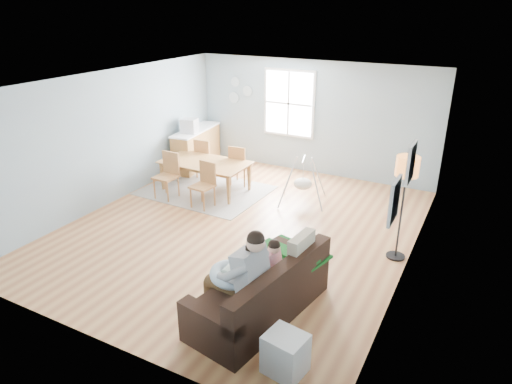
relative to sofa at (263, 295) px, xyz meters
The scene contains 22 objects.
room 3.35m from the sofa, 126.43° to the left, with size 8.40×9.40×3.90m.
window 6.10m from the sofa, 111.09° to the left, with size 1.32×0.08×1.62m.
pictures 2.35m from the sofa, 35.96° to the left, with size 0.05×1.34×0.74m.
wall_plates 6.76m from the sofa, 122.52° to the left, with size 0.67×0.02×0.66m.
sofa is the anchor object (origin of this frame).
green_throw 0.75m from the sofa, 86.80° to the left, with size 0.97×0.85×0.04m, color #145B16.
beige_pillow 0.77m from the sofa, 58.49° to the left, with size 0.15×0.52×0.52m, color tan.
father 0.56m from the sofa, 123.19° to the right, with size 1.05×0.52×1.42m.
nursing_pillow 0.56m from the sofa, 143.97° to the right, with size 0.56×0.56×0.15m, color #ABC7D5.
infant 0.61m from the sofa, 147.97° to the right, with size 0.15×0.39×0.15m.
toddler 0.47m from the sofa, 101.54° to the left, with size 0.54×0.30×0.83m.
floor_lamp 2.92m from the sofa, 61.94° to the left, with size 0.35×0.35×1.75m.
storage_cube 1.05m from the sofa, 49.50° to the right, with size 0.50×0.46×0.49m.
rug 4.56m from the sofa, 133.57° to the left, with size 2.65×2.01×0.01m, color gray.
dining_table 4.56m from the sofa, 133.57° to the left, with size 1.92×1.07×0.67m, color #995E32.
chair_sw 4.52m from the sofa, 143.77° to the left, with size 0.46×0.46×0.99m.
chair_se 3.76m from the sofa, 135.57° to the left, with size 0.47×0.47×0.94m.
chair_nw 5.36m from the sofa, 132.09° to the left, with size 0.45×0.45×0.96m.
chair_ne 4.74m from the sofa, 123.72° to the left, with size 0.46×0.46×0.95m.
counter 6.25m from the sofa, 132.75° to the left, with size 0.71×1.80×0.98m.
monitor 6.03m from the sofa, 134.55° to the left, with size 0.43×0.41×0.34m.
baby_swing 3.87m from the sofa, 104.73° to the left, with size 1.16×1.18×0.95m.
Camera 1 is at (3.82, -6.61, 3.92)m, focal length 32.00 mm.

